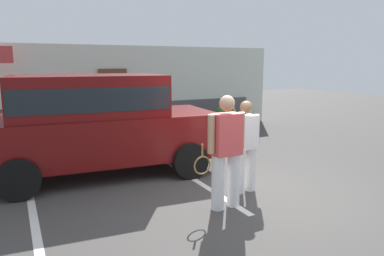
{
  "coord_description": "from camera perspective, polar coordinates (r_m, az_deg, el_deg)",
  "views": [
    {
      "loc": [
        -3.56,
        -4.85,
        2.28
      ],
      "look_at": [
        -0.51,
        1.2,
        1.05
      ],
      "focal_mm": 33.58,
      "sensor_mm": 36.0,
      "label": 1
    }
  ],
  "objects": [
    {
      "name": "tennis_player_woman",
      "position": [
        6.39,
        8.41,
        -2.68
      ],
      "size": [
        0.75,
        0.28,
        1.64
      ],
      "rotation": [
        0.0,
        0.0,
        3.21
      ],
      "color": "white",
      "rests_on": "ground_plane"
    },
    {
      "name": "parked_suv",
      "position": [
        7.53,
        -14.9,
        1.26
      ],
      "size": [
        4.73,
        2.45,
        2.05
      ],
      "rotation": [
        0.0,
        0.0,
        -0.08
      ],
      "color": "#590C0C",
      "rests_on": "ground_plane"
    },
    {
      "name": "tennis_player_man",
      "position": [
        5.63,
        5.42,
        -3.65
      ],
      "size": [
        0.92,
        0.29,
        1.8
      ],
      "rotation": [
        0.0,
        0.0,
        3.18
      ],
      "color": "white",
      "rests_on": "ground_plane"
    },
    {
      "name": "house_frontage",
      "position": [
        12.1,
        -9.66,
        5.65
      ],
      "size": [
        10.63,
        0.4,
        2.83
      ],
      "color": "silver",
      "rests_on": "ground_plane"
    },
    {
      "name": "parking_stripe_0",
      "position": [
        6.75,
        -24.25,
        -10.38
      ],
      "size": [
        0.12,
        4.4,
        0.01
      ],
      "primitive_type": "cube",
      "color": "silver",
      "rests_on": "ground_plane"
    },
    {
      "name": "potted_plant_by_porch",
      "position": [
        12.25,
        5.11,
        1.81
      ],
      "size": [
        0.66,
        0.66,
        0.87
      ],
      "color": "gray",
      "rests_on": "ground_plane"
    },
    {
      "name": "parking_stripe_1",
      "position": [
        7.43,
        -0.64,
        -7.55
      ],
      "size": [
        0.12,
        4.4,
        0.01
      ],
      "primitive_type": "cube",
      "color": "silver",
      "rests_on": "ground_plane"
    },
    {
      "name": "ground_plane",
      "position": [
        6.44,
        9.02,
        -10.6
      ],
      "size": [
        40.0,
        40.0,
        0.0
      ],
      "primitive_type": "plane",
      "color": "#423F3D"
    }
  ]
}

